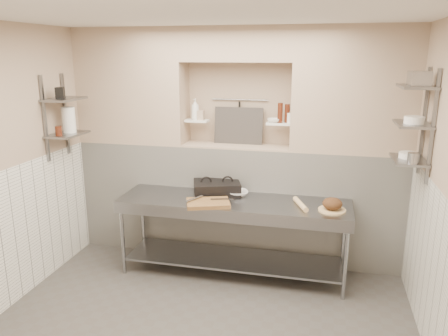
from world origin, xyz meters
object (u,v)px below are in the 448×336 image
(bread_loaf, at_px, (332,204))
(bottle_soap, at_px, (195,109))
(rolling_pin, at_px, (300,204))
(jug_left, at_px, (69,120))
(mixing_bowl, at_px, (238,193))
(panini_press, at_px, (217,188))
(cutting_board, at_px, (208,203))
(bowl_alcove, at_px, (274,121))
(prep_table, at_px, (233,222))

(bread_loaf, height_order, bottle_soap, bottle_soap)
(rolling_pin, bearing_deg, jug_left, -178.81)
(rolling_pin, relative_size, bread_loaf, 1.82)
(bottle_soap, bearing_deg, mixing_bowl, -31.47)
(panini_press, relative_size, jug_left, 2.14)
(bottle_soap, xyz_separation_m, jug_left, (-1.32, -0.65, -0.08))
(panini_press, relative_size, mixing_bowl, 2.63)
(bread_loaf, relative_size, bottle_soap, 0.81)
(rolling_pin, bearing_deg, cutting_board, -170.16)
(bottle_soap, relative_size, bowl_alcove, 1.69)
(cutting_board, bearing_deg, rolling_pin, 9.84)
(mixing_bowl, height_order, bowl_alcove, bowl_alcove)
(cutting_board, height_order, bottle_soap, bottle_soap)
(bread_loaf, relative_size, bowl_alcove, 1.37)
(prep_table, xyz_separation_m, jug_left, (-1.92, -0.08, 1.12))
(panini_press, height_order, rolling_pin, panini_press)
(jug_left, bearing_deg, bowl_alcove, 15.56)
(jug_left, bearing_deg, prep_table, 2.45)
(bread_loaf, bearing_deg, prep_table, 175.98)
(bottle_soap, distance_m, jug_left, 1.47)
(bowl_alcove, bearing_deg, rolling_pin, -56.64)
(bread_loaf, distance_m, bottle_soap, 1.99)
(bowl_alcove, bearing_deg, bottle_soap, 179.11)
(mixing_bowl, height_order, bottle_soap, bottle_soap)
(mixing_bowl, distance_m, jug_left, 2.12)
(prep_table, relative_size, bowl_alcove, 17.33)
(bottle_soap, bearing_deg, cutting_board, -64.73)
(prep_table, xyz_separation_m, mixing_bowl, (0.01, 0.19, 0.29))
(bowl_alcove, xyz_separation_m, jug_left, (-2.28, -0.64, 0.02))
(prep_table, bearing_deg, cutting_board, -140.20)
(mixing_bowl, bearing_deg, rolling_pin, -16.80)
(cutting_board, xyz_separation_m, bowl_alcove, (0.60, 0.75, 0.82))
(bread_loaf, bearing_deg, rolling_pin, 171.59)
(panini_press, xyz_separation_m, bread_loaf, (1.32, -0.29, 0.01))
(rolling_pin, bearing_deg, mixing_bowl, 163.20)
(panini_press, height_order, bottle_soap, bottle_soap)
(prep_table, bearing_deg, jug_left, -177.55)
(bottle_soap, bearing_deg, rolling_pin, -23.88)
(cutting_board, distance_m, jug_left, 1.88)
(rolling_pin, relative_size, jug_left, 1.28)
(cutting_board, bearing_deg, jug_left, 176.08)
(bread_loaf, relative_size, jug_left, 0.70)
(prep_table, height_order, jug_left, jug_left)
(prep_table, distance_m, bottle_soap, 1.45)
(bread_loaf, bearing_deg, cutting_board, -174.71)
(cutting_board, bearing_deg, mixing_bowl, 57.59)
(prep_table, relative_size, panini_press, 4.16)
(panini_press, bearing_deg, bottle_soap, 116.44)
(cutting_board, height_order, bowl_alcove, bowl_alcove)
(rolling_pin, bearing_deg, bowl_alcove, 123.36)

